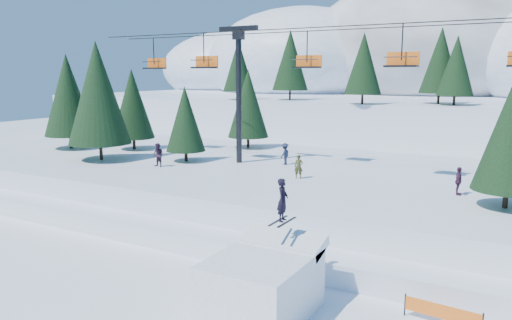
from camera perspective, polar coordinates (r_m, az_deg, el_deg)
The scene contains 9 objects.
ground at distance 20.39m, azimuth -6.64°, elevation -17.36°, with size 160.00×160.00×0.00m, color white.
mid_shelf at distance 35.27m, azimuth 10.72°, elevation -3.52°, with size 70.00×22.00×2.50m, color white.
berm at distance 26.52m, azimuth 3.63°, elevation -9.44°, with size 70.00×6.00×1.10m, color white.
mountain_ridge at distance 89.39m, azimuth 19.32°, elevation 9.52°, with size 119.00×61.00×26.46m.
jump_kicker at distance 19.90m, azimuth 0.80°, elevation -13.85°, with size 3.52×4.80×5.17m.
chairlift at distance 34.00m, azimuth 13.29°, elevation 9.62°, with size 46.00×3.21×10.28m.
conifer_stand at distance 34.70m, azimuth 10.46°, elevation 5.64°, with size 62.57×17.35×9.34m.
distant_skiers at distance 33.92m, azimuth 9.96°, elevation -0.42°, with size 32.04×8.37×1.76m.
banner_near at distance 20.61m, azimuth 20.52°, elevation -15.97°, with size 2.85×0.32×0.90m.
Camera 1 is at (10.76, -14.61, 9.30)m, focal length 35.00 mm.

